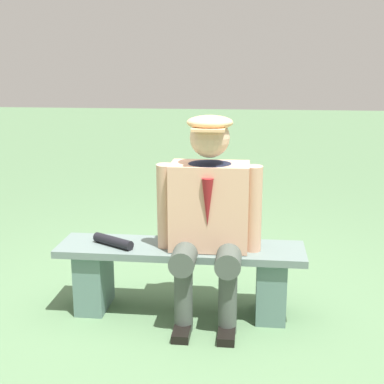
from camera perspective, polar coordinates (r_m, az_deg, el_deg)
name	(u,v)px	position (r m, az deg, el deg)	size (l,w,h in m)	color
ground_plane	(181,311)	(3.60, -1.16, -12.32)	(30.00, 30.00, 0.00)	#557851
bench	(181,271)	(3.49, -1.18, -8.20)	(1.54, 0.38, 0.44)	slate
seated_man	(209,210)	(3.29, 1.77, -1.94)	(0.64, 0.57, 1.26)	tan
rolled_magazine	(113,241)	(3.46, -8.24, -5.11)	(0.06, 0.06, 0.30)	black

